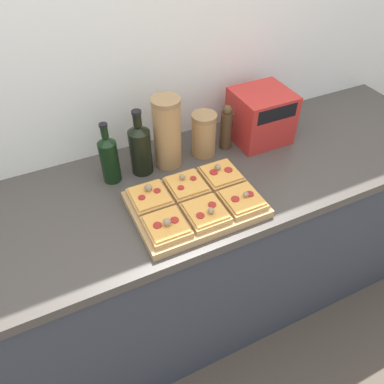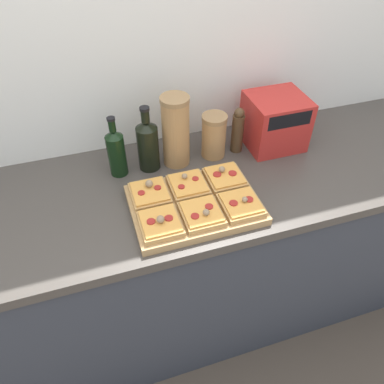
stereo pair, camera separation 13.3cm
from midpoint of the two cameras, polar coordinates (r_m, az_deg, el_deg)
ground_plane at (r=2.03m, az=-0.94°, el=-25.59°), size 12.00×12.00×0.00m
wall_back at (r=1.54m, az=-12.63°, el=17.28°), size 6.00×0.06×2.50m
kitchen_counter at (r=1.77m, az=-5.56°, el=-10.97°), size 2.63×0.67×0.93m
cutting_board at (r=1.33m, az=-2.29°, el=-2.04°), size 0.45×0.32×0.03m
pizza_slice_back_left at (r=1.33m, az=-9.32°, el=-0.87°), size 0.13×0.14×0.06m
pizza_slice_back_center at (r=1.36m, az=-3.63°, el=0.88°), size 0.13×0.14×0.05m
pizza_slice_back_right at (r=1.41m, az=1.76°, el=2.57°), size 0.13×0.14×0.05m
pizza_slice_front_left at (r=1.23m, az=-7.05°, el=-5.32°), size 0.13×0.14×0.05m
pizza_slice_front_center at (r=1.26m, az=-0.91°, el=-3.29°), size 0.13×0.14×0.05m
pizza_slice_front_right at (r=1.31m, az=4.79°, el=-1.32°), size 0.13×0.14×0.05m
olive_oil_bottle at (r=1.44m, az=-15.11°, el=4.91°), size 0.07×0.07×0.25m
wine_bottle at (r=1.45m, az=-10.50°, el=6.52°), size 0.08×0.08×0.27m
grain_jar_tall at (r=1.46m, az=-6.43°, el=8.85°), size 0.11×0.11×0.29m
grain_jar_short at (r=1.53m, az=-0.68°, el=8.67°), size 0.10×0.10×0.19m
pepper_mill at (r=1.57m, az=2.82°, el=9.72°), size 0.05×0.05×0.20m
toaster_oven at (r=1.64m, az=8.12°, el=11.33°), size 0.26×0.22×0.22m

